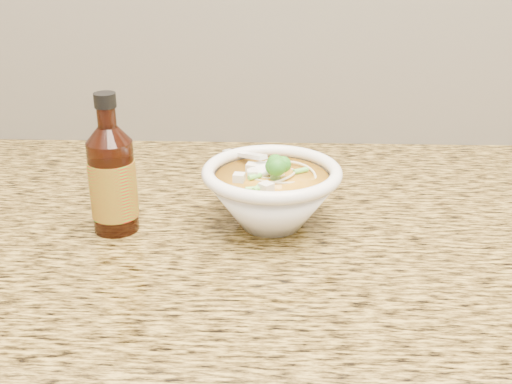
{
  "coord_description": "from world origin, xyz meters",
  "views": [
    {
      "loc": [
        -0.19,
        0.91,
        1.27
      ],
      "look_at": [
        -0.22,
        1.65,
        0.95
      ],
      "focal_mm": 45.0,
      "sensor_mm": 36.0,
      "label": 1
    }
  ],
  "objects": [
    {
      "name": "hot_sauce_bottle",
      "position": [
        -0.4,
        1.63,
        0.97
      ],
      "size": [
        0.06,
        0.06,
        0.18
      ],
      "rotation": [
        0.0,
        0.0,
        -0.03
      ],
      "color": "black",
      "rests_on": "counter_slab"
    },
    {
      "name": "soup_bowl",
      "position": [
        -0.2,
        1.65,
        0.94
      ],
      "size": [
        0.18,
        0.18,
        0.1
      ],
      "rotation": [
        0.0,
        0.0,
        -0.38
      ],
      "color": "white",
      "rests_on": "counter_slab"
    },
    {
      "name": "counter_slab",
      "position": [
        0.0,
        1.68,
        0.88
      ],
      "size": [
        4.0,
        0.68,
        0.04
      ],
      "primitive_type": "cube",
      "color": "#A6863D",
      "rests_on": "cabinet"
    }
  ]
}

